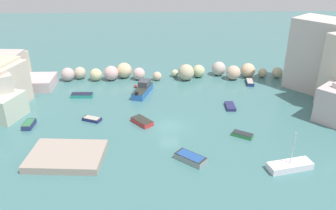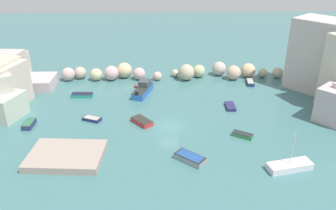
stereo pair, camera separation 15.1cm
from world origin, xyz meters
name	(u,v)px [view 1 (the left image)]	position (x,y,z in m)	size (l,w,h in m)	color
cove_water	(169,126)	(0.00, 0.00, 0.00)	(160.00, 160.00, 0.00)	#427475
rock_breakwater	(170,72)	(0.73, 17.32, 1.18)	(38.43, 4.75, 2.76)	#C5A9A5
stone_dock	(67,156)	(-11.56, -7.00, 0.40)	(8.04, 5.84, 0.81)	#A69588
channel_buoy	(136,86)	(-5.00, 13.28, 0.25)	(0.50, 0.50, 0.50)	red
moored_boat_0	(82,95)	(-13.06, 9.83, 0.28)	(3.29, 1.29, 0.57)	teal
moored_boat_1	(290,166)	(12.32, -9.66, 0.39)	(4.98, 2.60, 4.39)	white
moored_boat_2	(92,119)	(-10.28, 2.01, 0.23)	(2.70, 2.04, 0.43)	navy
moored_boat_3	(143,89)	(-3.72, 10.83, 0.72)	(3.31, 5.87, 1.93)	blue
moored_boat_4	(142,121)	(-3.54, 0.92, 0.31)	(3.10, 3.29, 0.62)	red
moored_boat_5	(250,82)	(14.17, 14.42, 0.26)	(1.52, 3.06, 0.50)	navy
moored_boat_6	(83,156)	(-9.85, -6.85, 0.27)	(3.29, 4.40, 0.53)	#3651AF
moored_boat_7	(243,135)	(8.90, -2.91, 0.25)	(2.65, 2.18, 0.50)	#368548
moored_boat_8	(190,158)	(2.02, -7.83, 0.37)	(3.60, 3.40, 0.71)	gray
moored_boat_9	(230,106)	(9.01, 5.26, 0.22)	(1.29, 2.67, 0.43)	navy
moored_boat_10	(29,124)	(-18.14, 0.61, 0.32)	(1.22, 2.47, 0.62)	navy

